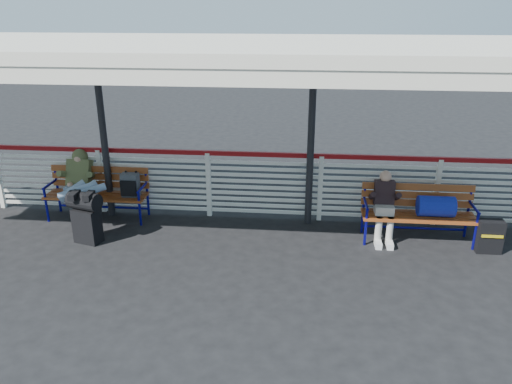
# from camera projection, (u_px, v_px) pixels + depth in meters

# --- Properties ---
(ground) EXTENTS (60.00, 60.00, 0.00)m
(ground) POSITION_uv_depth(u_px,v_px,m) (187.00, 266.00, 7.44)
(ground) COLOR black
(ground) RESTS_ON ground
(fence) EXTENTS (12.08, 0.08, 1.24)m
(fence) POSITION_uv_depth(u_px,v_px,m) (209.00, 182.00, 8.97)
(fence) COLOR silver
(fence) RESTS_ON ground
(canopy) EXTENTS (12.60, 3.60, 3.16)m
(canopy) POSITION_uv_depth(u_px,v_px,m) (190.00, 50.00, 7.16)
(canopy) COLOR silver
(canopy) RESTS_ON ground
(luggage_stack) EXTENTS (0.58, 0.43, 0.86)m
(luggage_stack) POSITION_uv_depth(u_px,v_px,m) (86.00, 215.00, 8.03)
(luggage_stack) COLOR black
(luggage_stack) RESTS_ON ground
(bench_left) EXTENTS (1.80, 0.56, 0.92)m
(bench_left) POSITION_uv_depth(u_px,v_px,m) (106.00, 188.00, 8.91)
(bench_left) COLOR brown
(bench_left) RESTS_ON ground
(bench_right) EXTENTS (1.80, 0.56, 0.92)m
(bench_right) POSITION_uv_depth(u_px,v_px,m) (427.00, 207.00, 8.03)
(bench_right) COLOR brown
(bench_right) RESTS_ON ground
(traveler_man) EXTENTS (0.94, 1.54, 0.77)m
(traveler_man) POSITION_uv_depth(u_px,v_px,m) (80.00, 186.00, 8.56)
(traveler_man) COLOR #8FA3C0
(traveler_man) RESTS_ON ground
(companion_person) EXTENTS (0.32, 0.66, 1.15)m
(companion_person) POSITION_uv_depth(u_px,v_px,m) (384.00, 206.00, 8.08)
(companion_person) COLOR #B7B2A6
(companion_person) RESTS_ON ground
(suitcase_side) EXTENTS (0.38, 0.23, 0.53)m
(suitcase_side) POSITION_uv_depth(u_px,v_px,m) (489.00, 236.00, 7.78)
(suitcase_side) COLOR black
(suitcase_side) RESTS_ON ground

